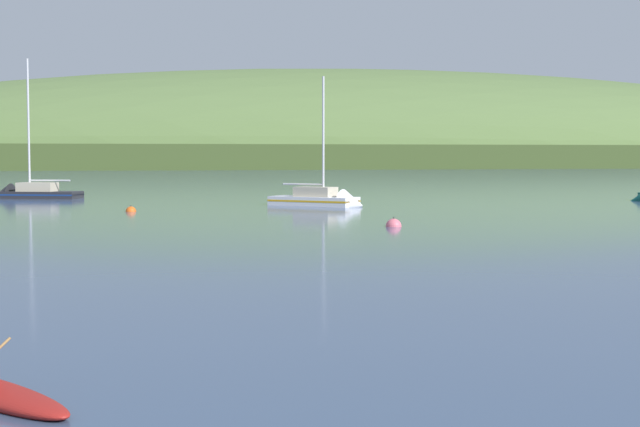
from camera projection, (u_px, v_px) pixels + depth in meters
far_shoreline_hill at (369, 165)px, 256.15m from camera, size 441.81×107.11×52.99m
sailboat_near_mooring at (324, 202)px, 57.80m from camera, size 5.97×5.65×8.89m
sailboat_far_left at (29, 196)px, 68.17m from camera, size 7.02×4.46×11.22m
mooring_buoy_midchannel at (394, 226)px, 41.38m from camera, size 0.70×0.70×0.78m
mooring_buoy_off_fishing_boat at (131, 212)px, 52.20m from camera, size 0.59×0.59×0.67m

